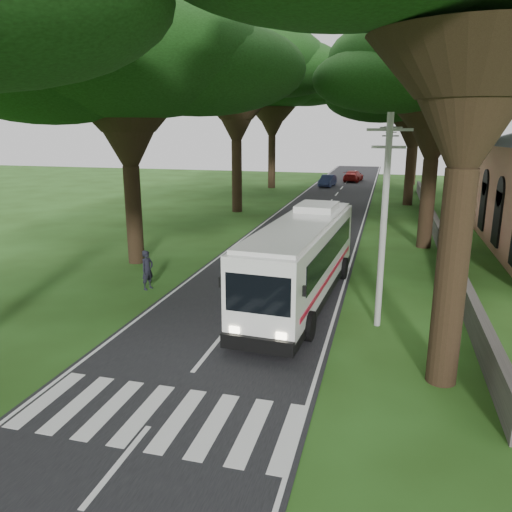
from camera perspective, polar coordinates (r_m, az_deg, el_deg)
name	(u,v)px	position (r m, az deg, el deg)	size (l,w,h in m)	color
ground	(186,381)	(15.81, -7.99, -13.96)	(140.00, 140.00, 0.00)	#213F12
road	(311,226)	(38.87, 6.31, 3.44)	(8.00, 120.00, 0.04)	black
crosswalk	(157,417)	(14.25, -11.22, -17.59)	(8.00, 3.00, 0.01)	silver
property_wall	(435,227)	(37.53, 19.83, 3.17)	(0.35, 50.00, 1.20)	#383533
pole_near	(384,220)	(19.02, 14.41, 4.05)	(1.60, 0.24, 8.00)	gray
pole_mid	(388,172)	(38.87, 14.86, 9.26)	(1.60, 0.24, 8.00)	gray
pole_far	(390,156)	(58.82, 15.01, 10.94)	(1.60, 0.24, 8.00)	gray
tree_l_mida	(124,58)	(28.40, -14.85, 21.01)	(15.31, 15.31, 14.22)	black
tree_l_midb	(236,62)	(44.97, -2.33, 21.27)	(15.22, 15.22, 16.04)	black
tree_l_far	(272,79)	(62.55, 1.88, 19.53)	(16.33, 16.33, 16.37)	black
tree_r_mida	(439,62)	(33.01, 20.23, 20.06)	(13.08, 13.08, 14.05)	black
tree_r_midb	(416,87)	(50.88, 17.86, 17.95)	(14.88, 14.88, 14.27)	black
tree_r_far	(419,84)	(68.97, 18.16, 18.16)	(15.66, 15.66, 15.95)	black
coach_bus	(302,258)	(21.82, 5.25, -0.27)	(3.45, 12.31, 3.59)	silver
distant_car_b	(327,181)	(64.67, 8.17, 8.52)	(1.50, 4.31, 1.42)	navy
distant_car_c	(353,176)	(71.13, 11.05, 8.98)	(2.09, 5.14, 1.49)	maroon
pedestrian	(147,270)	(24.06, -12.31, -1.56)	(0.69, 0.45, 1.89)	black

